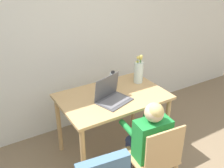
{
  "coord_description": "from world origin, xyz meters",
  "views": [
    {
      "loc": [
        -1.02,
        -0.64,
        2.11
      ],
      "look_at": [
        0.2,
        1.39,
        0.93
      ],
      "focal_mm": 42.0,
      "sensor_mm": 36.0,
      "label": 1
    }
  ],
  "objects_px": {
    "person_seated": "(149,136)",
    "flower_vase": "(139,71)",
    "chair_occupied": "(155,159)",
    "laptop": "(111,95)",
    "water_bottle": "(113,82)"
  },
  "relations": [
    {
      "from": "person_seated",
      "to": "flower_vase",
      "type": "height_order",
      "value": "flower_vase"
    },
    {
      "from": "chair_occupied",
      "to": "flower_vase",
      "type": "distance_m",
      "value": 1.06
    },
    {
      "from": "laptop",
      "to": "water_bottle",
      "type": "xyz_separation_m",
      "value": [
        0.13,
        0.18,
        0.05
      ]
    },
    {
      "from": "person_seated",
      "to": "laptop",
      "type": "height_order",
      "value": "laptop"
    },
    {
      "from": "flower_vase",
      "to": "water_bottle",
      "type": "relative_size",
      "value": 1.5
    },
    {
      "from": "chair_occupied",
      "to": "person_seated",
      "type": "bearing_deg",
      "value": -90.0
    },
    {
      "from": "person_seated",
      "to": "laptop",
      "type": "distance_m",
      "value": 0.58
    },
    {
      "from": "chair_occupied",
      "to": "water_bottle",
      "type": "distance_m",
      "value": 0.94
    },
    {
      "from": "flower_vase",
      "to": "water_bottle",
      "type": "distance_m",
      "value": 0.37
    },
    {
      "from": "person_seated",
      "to": "flower_vase",
      "type": "xyz_separation_m",
      "value": [
        0.42,
        0.75,
        0.27
      ]
    },
    {
      "from": "laptop",
      "to": "flower_vase",
      "type": "relative_size",
      "value": 1.14
    },
    {
      "from": "laptop",
      "to": "water_bottle",
      "type": "distance_m",
      "value": 0.22
    },
    {
      "from": "chair_occupied",
      "to": "person_seated",
      "type": "height_order",
      "value": "person_seated"
    },
    {
      "from": "person_seated",
      "to": "flower_vase",
      "type": "bearing_deg",
      "value": -113.8
    },
    {
      "from": "chair_occupied",
      "to": "laptop",
      "type": "xyz_separation_m",
      "value": [
        -0.06,
        0.66,
        0.37
      ]
    }
  ]
}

